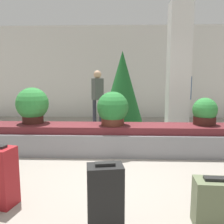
# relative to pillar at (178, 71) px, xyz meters

# --- Properties ---
(ground_plane) EXTENTS (18.00, 18.00, 0.00)m
(ground_plane) POSITION_rel_pillar_xyz_m (-1.55, -2.74, -1.60)
(ground_plane) COLOR gray
(back_wall) EXTENTS (18.00, 0.06, 3.20)m
(back_wall) POSITION_rel_pillar_xyz_m (-1.55, 2.74, 0.00)
(back_wall) COLOR beige
(back_wall) RESTS_ON ground_plane
(carousel) EXTENTS (6.38, 0.76, 0.56)m
(carousel) POSITION_rel_pillar_xyz_m (-1.55, -1.39, -1.33)
(carousel) COLOR gray
(carousel) RESTS_ON ground_plane
(pillar) EXTENTS (0.50, 0.50, 3.20)m
(pillar) POSITION_rel_pillar_xyz_m (0.00, 0.00, 0.00)
(pillar) COLOR silver
(pillar) RESTS_ON ground_plane
(suitcase_0) EXTENTS (0.36, 0.27, 0.73)m
(suitcase_0) POSITION_rel_pillar_xyz_m (-1.52, -3.96, -1.25)
(suitcase_0) COLOR black
(suitcase_0) RESTS_ON ground_plane
(suitcase_2) EXTENTS (0.41, 0.28, 0.52)m
(suitcase_2) POSITION_rel_pillar_xyz_m (-0.43, -3.76, -1.35)
(suitcase_2) COLOR #5B6647
(suitcase_2) RESTS_ON ground_plane
(suitcase_5) EXTENTS (0.39, 0.34, 0.73)m
(suitcase_5) POSITION_rel_pillar_xyz_m (-2.78, -3.44, -1.25)
(suitcase_5) COLOR maroon
(suitcase_5) RESTS_ON ground_plane
(potted_plant_0) EXTENTS (0.65, 0.65, 0.71)m
(potted_plant_0) POSITION_rel_pillar_xyz_m (-3.15, -1.28, -0.68)
(potted_plant_0) COLOR #381914
(potted_plant_0) RESTS_ON carousel
(potted_plant_1) EXTENTS (0.47, 0.47, 0.53)m
(potted_plant_1) POSITION_rel_pillar_xyz_m (0.25, -1.30, -0.80)
(potted_plant_1) COLOR #381914
(potted_plant_1) RESTS_ON carousel
(potted_plant_2) EXTENTS (0.61, 0.61, 0.65)m
(potted_plant_2) POSITION_rel_pillar_xyz_m (-1.54, -1.43, -0.73)
(potted_plant_2) COLOR #4C2319
(potted_plant_2) RESTS_ON carousel
(traveler_0) EXTENTS (0.32, 0.24, 1.71)m
(traveler_0) POSITION_rel_pillar_xyz_m (0.44, 1.04, -0.57)
(traveler_0) COLOR #282833
(traveler_0) RESTS_ON ground_plane
(traveler_1) EXTENTS (0.35, 0.35, 1.64)m
(traveler_1) POSITION_rel_pillar_xyz_m (-2.08, 1.21, -0.62)
(traveler_1) COLOR #282833
(traveler_1) RESTS_ON ground_plane
(decorated_tree) EXTENTS (1.11, 1.11, 2.08)m
(decorated_tree) POSITION_rel_pillar_xyz_m (-1.35, -0.14, -0.47)
(decorated_tree) COLOR #4C331E
(decorated_tree) RESTS_ON ground_plane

